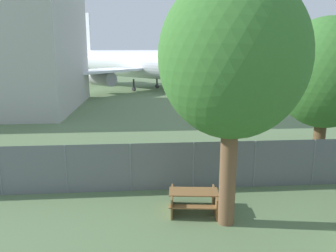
{
  "coord_description": "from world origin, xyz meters",
  "views": [
    {
      "loc": [
        -2.06,
        -2.68,
        5.58
      ],
      "look_at": [
        -0.8,
        12.84,
        2.0
      ],
      "focal_mm": 35.0,
      "sensor_mm": 36.0,
      "label": 1
    }
  ],
  "objects": [
    {
      "name": "airplane",
      "position": [
        -0.51,
        44.8,
        3.64
      ],
      "size": [
        33.53,
        34.28,
        11.74
      ],
      "rotation": [
        0.0,
        0.0,
        -0.8
      ],
      "color": "white",
      "rests_on": "ground"
    },
    {
      "name": "tree_left_of_cabin",
      "position": [
        0.66,
        7.04,
        5.37
      ],
      "size": [
        4.46,
        4.46,
        7.86
      ],
      "color": "brown",
      "rests_on": "ground"
    },
    {
      "name": "perimeter_fence",
      "position": [
        0.0,
        9.84,
        1.0
      ],
      "size": [
        56.07,
        0.07,
        2.01
      ],
      "color": "slate",
      "rests_on": "ground"
    },
    {
      "name": "picnic_bench_near_cabin",
      "position": [
        -0.3,
        7.92,
        0.47
      ],
      "size": [
        1.87,
        1.58,
        0.76
      ],
      "rotation": [
        0.0,
        0.0,
        -0.11
      ],
      "color": "brown",
      "rests_on": "ground"
    },
    {
      "name": "tree_near_hangar",
      "position": [
        6.54,
        12.09,
        4.54
      ],
      "size": [
        4.68,
        4.68,
        7.14
      ],
      "color": "brown",
      "rests_on": "ground"
    }
  ]
}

